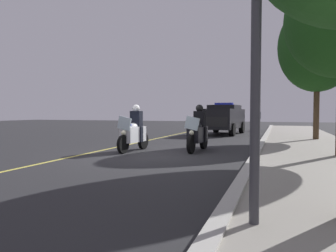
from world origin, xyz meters
TOP-DOWN VIEW (x-y plane):
  - ground_plane at (0.00, 0.00)m, footprint 80.00×80.00m
  - curb_strip at (0.00, 3.38)m, footprint 48.00×0.24m
  - sidewalk_strip at (0.00, 5.28)m, footprint 48.00×3.60m
  - lane_stripe_center at (0.00, -2.22)m, footprint 48.00×0.12m
  - police_motorcycle_lead_left at (-0.82, -0.98)m, footprint 2.14×0.62m
  - police_motorcycle_lead_right at (-1.62, 1.24)m, footprint 2.14×0.62m
  - police_suv at (-11.02, 0.67)m, footprint 5.03×2.36m
  - cyclist_background at (-16.11, 2.57)m, footprint 1.76×0.34m
  - tree_far_back at (-7.52, 5.81)m, footprint 3.75×3.75m

SIDE VIEW (x-z plane):
  - ground_plane at x=0.00m, z-range 0.00..0.00m
  - lane_stripe_center at x=0.00m, z-range 0.00..0.01m
  - sidewalk_strip at x=0.00m, z-range 0.00..0.10m
  - curb_strip at x=0.00m, z-range 0.00..0.15m
  - police_motorcycle_lead_left at x=-0.82m, z-range -0.16..1.56m
  - police_motorcycle_lead_right at x=-1.62m, z-range -0.16..1.56m
  - cyclist_background at x=-16.11m, z-range 0.00..1.69m
  - police_suv at x=-11.02m, z-range 0.04..2.09m
  - tree_far_back at x=-7.52m, z-range 1.26..8.09m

